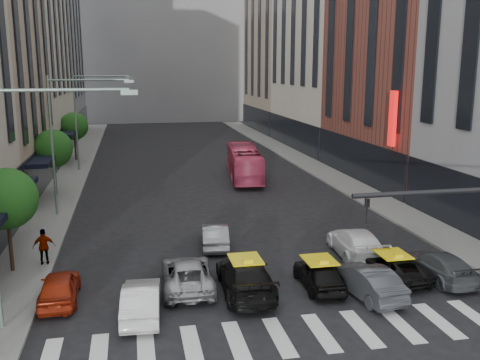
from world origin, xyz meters
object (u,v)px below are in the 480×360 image
bus (244,163)px  pedestrian_far (44,247)px  streetlamp_near (16,175)px  car_red (59,287)px  streetlamp_far (86,108)px  car_white_front (141,300)px  taxi_center (319,274)px  streetlamp_mid (67,127)px  taxi_left (245,276)px

bus → pedestrian_far: bus is taller
streetlamp_near → car_red: size_ratio=2.35×
streetlamp_near → car_red: bearing=69.3°
streetlamp_far → car_white_front: (4.17, -31.78, -5.23)m
taxi_center → pedestrian_far: bearing=-21.7°
car_red → bus: 26.49m
streetlamp_mid → car_red: bearing=-86.5°
streetlamp_far → car_red: 30.24m
streetlamp_mid → taxi_left: bearing=-59.1°
bus → pedestrian_far: bearing=60.3°
streetlamp_near → bus: streetlamp_near is taller
streetlamp_mid → taxi_left: (8.65, -14.43, -5.14)m
car_red → car_white_front: bearing=148.0°
car_white_front → pedestrian_far: size_ratio=2.29×
streetlamp_near → taxi_left: size_ratio=1.71×
bus → taxi_center: bearing=92.8°
streetlamp_mid → pedestrian_far: 10.63m
taxi_left → bus: size_ratio=0.51×
streetlamp_near → streetlamp_mid: same height
car_red → taxi_center: size_ratio=1.01×
taxi_left → pedestrian_far: pedestrian_far is taller
car_white_front → bus: 26.92m
streetlamp_near → car_white_front: streetlamp_near is taller
taxi_center → bus: bus is taller
streetlamp_mid → car_white_front: size_ratio=2.19×
streetlamp_mid → car_red: 14.76m
taxi_center → pedestrian_far: pedestrian_far is taller
pedestrian_far → car_red: bearing=100.1°
streetlamp_mid → bus: bearing=34.5°
streetlamp_near → streetlamp_mid: bearing=90.0°
streetlamp_mid → car_white_front: streetlamp_mid is taller
car_white_front → taxi_left: bearing=-159.7°
taxi_left → pedestrian_far: size_ratio=2.93×
streetlamp_far → bus: 15.82m
streetlamp_far → pedestrian_far: size_ratio=5.01×
car_red → taxi_center: bearing=174.8°
car_white_front → streetlamp_mid: bearing=-71.5°
taxi_left → taxi_center: (3.29, -0.17, -0.11)m
taxi_center → pedestrian_far: 13.34m
car_white_front → pedestrian_far: bearing=-50.8°
bus → car_red: bearing=68.0°
streetlamp_mid → taxi_center: size_ratio=2.36×
streetlamp_far → bus: size_ratio=0.87×
bus → car_white_front: bearing=76.3°
car_red → streetlamp_near: bearing=68.4°
streetlamp_far → taxi_left: streetlamp_far is taller
car_red → taxi_center: car_red is taller
streetlamp_mid → taxi_left: streetlamp_mid is taller
streetlamp_mid → streetlamp_far: 16.00m
streetlamp_near → pedestrian_far: 8.16m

